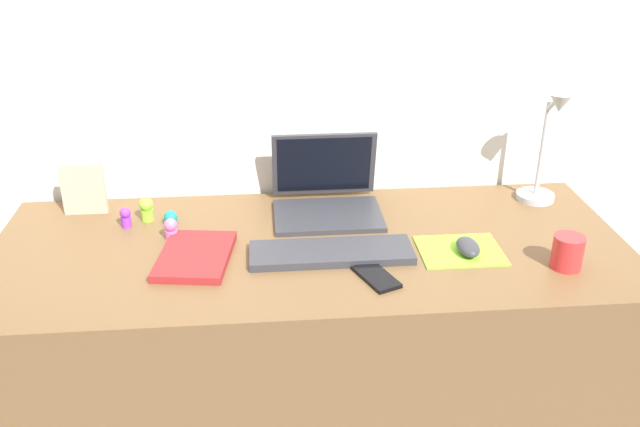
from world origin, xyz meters
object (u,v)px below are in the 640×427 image
object	(u,v)px
coffee_mug	(568,252)
toy_figurine_pink	(171,229)
toy_figurine_purple	(126,217)
toy_figurine_lime	(146,208)
desk_lamp	(546,151)
mouse	(468,247)
toy_figurine_teal	(171,218)
notebook_pad	(195,256)
cell_phone	(376,277)
keyboard	(331,253)
picture_frame	(83,189)
laptop	(326,192)

from	to	relation	value
coffee_mug	toy_figurine_pink	distance (m)	1.00
toy_figurine_purple	toy_figurine_lime	size ratio (longest dim) A/B	0.85
toy_figurine_lime	coffee_mug	bearing A→B (deg)	-18.54
desk_lamp	coffee_mug	world-z (taller)	desk_lamp
mouse	toy_figurine_purple	bearing A→B (deg)	165.20
toy_figurine_lime	toy_figurine_teal	bearing A→B (deg)	-25.79
mouse	notebook_pad	size ratio (longest dim) A/B	0.40
cell_phone	toy_figurine_pink	world-z (taller)	toy_figurine_pink
keyboard	picture_frame	distance (m)	0.74
toy_figurine_teal	toy_figurine_lime	bearing A→B (deg)	154.21
picture_frame	toy_figurine_purple	size ratio (longest dim) A/B	2.63
notebook_pad	mouse	bearing A→B (deg)	5.30
picture_frame	keyboard	bearing A→B (deg)	-24.84
keyboard	desk_lamp	bearing A→B (deg)	22.11
desk_lamp	coffee_mug	xyz separation A→B (m)	(-0.07, -0.36, -0.12)
cell_phone	toy_figurine_pink	xyz separation A→B (m)	(-0.51, 0.25, 0.02)
mouse	coffee_mug	size ratio (longest dim) A/B	1.14
desk_lamp	cell_phone	bearing A→B (deg)	-145.21
toy_figurine_teal	toy_figurine_pink	size ratio (longest dim) A/B	0.70
laptop	toy_figurine_teal	bearing A→B (deg)	-172.58
toy_figurine_teal	coffee_mug	bearing A→B (deg)	-18.01
toy_figurine_teal	toy_figurine_purple	bearing A→B (deg)	-178.53
cell_phone	picture_frame	bearing A→B (deg)	128.04
notebook_pad	toy_figurine_lime	world-z (taller)	toy_figurine_lime
cell_phone	picture_frame	world-z (taller)	picture_frame
picture_frame	toy_figurine_purple	distance (m)	0.16
toy_figurine_purple	toy_figurine_teal	xyz separation A→B (m)	(0.12, 0.00, -0.01)
toy_figurine_lime	toy_figurine_pink	world-z (taller)	toy_figurine_lime
notebook_pad	toy_figurine_purple	size ratio (longest dim) A/B	4.20
picture_frame	coffee_mug	size ratio (longest dim) A/B	1.79
notebook_pad	coffee_mug	world-z (taller)	coffee_mug
picture_frame	toy_figurine_teal	distance (m)	0.27
cell_phone	picture_frame	distance (m)	0.88
laptop	desk_lamp	world-z (taller)	desk_lamp
mouse	toy_figurine_pink	bearing A→B (deg)	168.69
cell_phone	notebook_pad	size ratio (longest dim) A/B	0.53
laptop	toy_figurine_lime	xyz separation A→B (m)	(-0.50, -0.02, -0.02)
notebook_pad	coffee_mug	xyz separation A→B (m)	(0.90, -0.12, 0.03)
coffee_mug	toy_figurine_teal	size ratio (longest dim) A/B	2.07
picture_frame	toy_figurine_pink	world-z (taller)	picture_frame
mouse	toy_figurine_lime	world-z (taller)	toy_figurine_lime
cell_phone	toy_figurine_lime	world-z (taller)	toy_figurine_lime
mouse	toy_figurine_pink	xyz separation A→B (m)	(-0.75, 0.15, 0.01)
toy_figurine_lime	toy_figurine_pink	distance (m)	0.14
cell_phone	toy_figurine_teal	world-z (taller)	toy_figurine_teal
keyboard	cell_phone	distance (m)	0.15
coffee_mug	keyboard	bearing A→B (deg)	169.56
cell_phone	coffee_mug	distance (m)	0.47
notebook_pad	picture_frame	size ratio (longest dim) A/B	1.60
picture_frame	toy_figurine_teal	bearing A→B (deg)	-20.57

